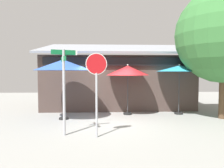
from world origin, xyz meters
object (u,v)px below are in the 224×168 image
Objects in this scene: stop_sign at (96,80)px; patio_umbrella_teal_right at (179,69)px; street_sign_post at (64,83)px; patio_umbrella_royal_blue_left at (63,65)px; patio_umbrella_crimson_center at (128,71)px.

patio_umbrella_teal_right is at bearing 42.24° from stop_sign.
stop_sign is at bearing -137.76° from patio_umbrella_teal_right.
street_sign_post is at bearing 166.03° from stop_sign.
street_sign_post is at bearing -146.41° from patio_umbrella_teal_right.
stop_sign is at bearing -13.97° from street_sign_post.
stop_sign is 5.64m from patio_umbrella_teal_right.
stop_sign is at bearing -60.56° from patio_umbrella_royal_blue_left.
patio_umbrella_royal_blue_left reaches higher than patio_umbrella_teal_right.
street_sign_post reaches higher than patio_umbrella_royal_blue_left.
stop_sign is 1.08× the size of patio_umbrella_crimson_center.
patio_umbrella_crimson_center is 2.67m from patio_umbrella_teal_right.
street_sign_post is 1.04× the size of patio_umbrella_royal_blue_left.
patio_umbrella_royal_blue_left is (-1.59, 2.82, 0.57)m from stop_sign.
patio_umbrella_crimson_center is 1.00× the size of patio_umbrella_teal_right.
patio_umbrella_crimson_center is at bearing 68.56° from stop_sign.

